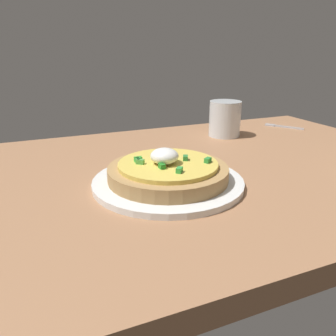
{
  "coord_description": "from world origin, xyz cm",
  "views": [
    {
      "loc": [
        -28.68,
        -55.61,
        25.82
      ],
      "look_at": [
        -7.74,
        -6.26,
        6.49
      ],
      "focal_mm": 36.42,
      "sensor_mm": 36.0,
      "label": 1
    }
  ],
  "objects": [
    {
      "name": "dining_table",
      "position": [
        0.0,
        0.0,
        1.73
      ],
      "size": [
        106.51,
        67.56,
        3.46
      ],
      "primitive_type": "cube",
      "color": "#9F6E4C",
      "rests_on": "ground"
    },
    {
      "name": "cup_near",
      "position": [
        18.92,
        18.89,
        7.53
      ],
      "size": [
        8.11,
        8.11,
        9.01
      ],
      "color": "silver",
      "rests_on": "dining_table"
    },
    {
      "name": "plate",
      "position": [
        -7.74,
        -6.26,
        3.98
      ],
      "size": [
        25.53,
        25.53,
        1.03
      ],
      "primitive_type": "cylinder",
      "color": "white",
      "rests_on": "dining_table"
    },
    {
      "name": "fork",
      "position": [
        39.35,
        20.95,
        3.71
      ],
      "size": [
        6.89,
        9.73,
        0.5
      ],
      "rotation": [
        0.0,
        0.0,
        2.15
      ],
      "color": "#B7B7BC",
      "rests_on": "dining_table"
    },
    {
      "name": "pizza",
      "position": [
        -7.78,
        -6.28,
        6.04
      ],
      "size": [
        20.24,
        20.24,
        5.58
      ],
      "color": "#AB834F",
      "rests_on": "plate"
    }
  ]
}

